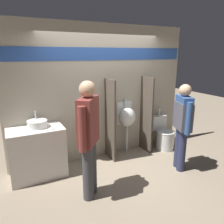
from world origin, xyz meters
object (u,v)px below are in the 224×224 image
Objects in this scene: urinal_near_counter at (88,123)px; person_with_lanyard at (89,136)px; toilet at (164,136)px; person_in_vest at (183,121)px; sink_basin at (37,124)px; urinal_far at (127,117)px; cell_phone at (53,128)px.

urinal_near_counter is 0.67× the size of person_with_lanyard.
toilet is at bearing -28.65° from person_with_lanyard.
person_in_vest is (1.43, -1.06, 0.13)m from urinal_near_counter.
sink_basin is at bearing 68.93° from person_with_lanyard.
toilet is at bearing 0.62° from person_in_vest.
urinal_far is 1.20m from person_in_vest.
urinal_near_counter reaches higher than sink_basin.
cell_phone is 0.16× the size of toilet.
urinal_near_counter is 1.15m from person_with_lanyard.
urinal_far is at bearing 8.67° from cell_phone.
cell_phone is 0.89m from person_with_lanyard.
person_with_lanyard reaches higher than sink_basin.
urinal_far is at bearing 49.03° from person_in_vest.
urinal_far is 1.04m from toilet.
urinal_near_counter is at bearing 75.34° from person_in_vest.
urinal_far is at bearing 0.00° from urinal_near_counter.
urinal_near_counter reaches higher than toilet.
person_in_vest reaches higher than sink_basin.
toilet is (0.89, -0.18, -0.51)m from urinal_far.
cell_phone is 0.12× the size of urinal_far.
cell_phone is at bearing -36.06° from sink_basin.
person_with_lanyard is at bearing -59.97° from sink_basin.
urinal_near_counter is at bearing 4.75° from sink_basin.
person_with_lanyard reaches higher than person_in_vest.
sink_basin reaches higher than cell_phone.
urinal_near_counter is (0.73, 0.25, -0.09)m from cell_phone.
person_in_vest is (2.16, -0.81, 0.04)m from cell_phone.
urinal_near_counter is (0.96, 0.08, -0.15)m from sink_basin.
toilet is 2.43m from person_with_lanyard.
urinal_far is at bearing -11.11° from person_with_lanyard.
toilet is at bearing -2.02° from sink_basin.
sink_basin is at bearing -177.53° from urinal_far.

